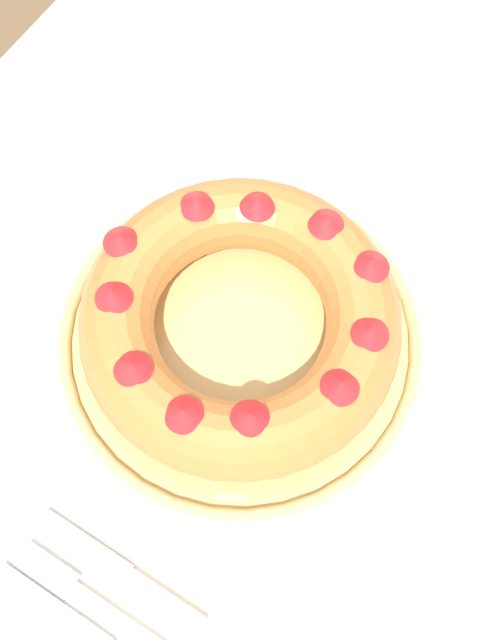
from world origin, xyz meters
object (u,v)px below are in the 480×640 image
object	(u,v)px
fork	(99,606)
bundt_cake	(240,319)
cake_knife	(131,579)
serving_dish	(240,338)
napkin	(356,133)

from	to	relation	value
fork	bundt_cake	bearing A→B (deg)	6.29
bundt_cake	cake_knife	size ratio (longest dim) A/B	1.74
serving_dish	fork	size ratio (longest dim) A/B	1.80
cake_knife	napkin	world-z (taller)	cake_knife
bundt_cake	napkin	bearing A→B (deg)	4.14
napkin	serving_dish	bearing A→B (deg)	-175.86
cake_knife	napkin	xyz separation A→B (m)	(0.53, 0.06, -0.00)
serving_dish	bundt_cake	size ratio (longest dim) A/B	1.18
serving_dish	napkin	size ratio (longest dim) A/B	2.72
cake_knife	serving_dish	bearing A→B (deg)	9.51
fork	napkin	world-z (taller)	fork
serving_dish	napkin	world-z (taller)	serving_dish
bundt_cake	fork	bearing A→B (deg)	-174.56
cake_knife	bundt_cake	bearing A→B (deg)	9.50
bundt_cake	fork	distance (m)	0.28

